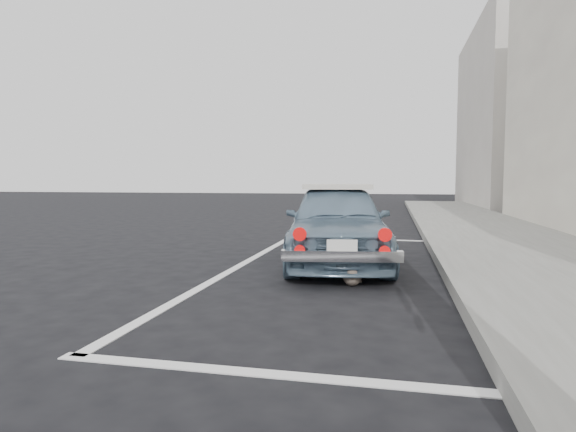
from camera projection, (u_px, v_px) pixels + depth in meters
name	position (u px, v px, depth m)	size (l,w,h in m)	color
ground	(226.00, 343.00, 3.57)	(80.00, 80.00, 0.00)	black
building_far	(512.00, 117.00, 21.41)	(3.50, 10.00, 8.00)	#B3ABA2
pline_rear	(276.00, 375.00, 2.98)	(3.00, 0.12, 0.01)	silver
pline_front	(357.00, 239.00, 9.80)	(3.00, 0.12, 0.01)	silver
pline_side	(238.00, 267.00, 6.69)	(0.12, 7.00, 0.01)	silver
retro_coupe	(337.00, 223.00, 6.91)	(1.89, 3.63, 1.18)	slate
cat	(352.00, 275.00, 5.49)	(0.24, 0.50, 0.26)	#736757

